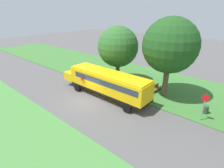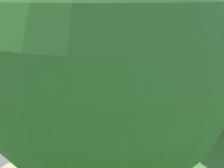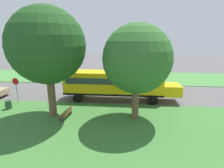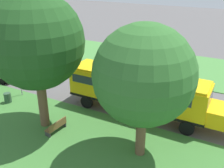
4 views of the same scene
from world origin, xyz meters
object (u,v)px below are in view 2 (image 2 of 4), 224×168
at_px(school_bus, 152,67).
at_px(park_bench, 219,115).
at_px(trash_bin, 163,163).
at_px(oak_tree_roadside_mid, 224,13).
at_px(stop_sign, 127,127).
at_px(oak_tree_far_end, 106,64).

distance_m(school_bus, park_bench, 6.58).
relative_size(park_bench, trash_bin, 1.82).
distance_m(oak_tree_roadside_mid, park_bench, 5.75).
relative_size(stop_sign, trash_bin, 3.04).
bearing_deg(trash_bin, stop_sign, 1.01).
distance_m(stop_sign, trash_bin, 2.02).
height_order(oak_tree_far_end, stop_sign, oak_tree_far_end).
bearing_deg(oak_tree_roadside_mid, school_bus, -45.37).
distance_m(oak_tree_far_end, trash_bin, 7.31).
bearing_deg(oak_tree_far_end, school_bus, -76.37).
bearing_deg(park_bench, oak_tree_roadside_mid, 84.34).
xyz_separation_m(oak_tree_roadside_mid, trash_bin, (1.33, 5.02, -5.65)).
height_order(oak_tree_far_end, park_bench, oak_tree_far_end).
bearing_deg(stop_sign, oak_tree_far_end, 107.01).
distance_m(oak_tree_roadside_mid, oak_tree_far_end, 10.37).
height_order(oak_tree_roadside_mid, park_bench, oak_tree_roadside_mid).
relative_size(oak_tree_far_end, park_bench, 4.96).
xyz_separation_m(park_bench, trash_bin, (1.45, 6.23, -0.02)).
distance_m(oak_tree_far_end, stop_sign, 6.65).
bearing_deg(oak_tree_far_end, trash_bin, -89.53).
relative_size(oak_tree_far_end, trash_bin, 9.01).
bearing_deg(stop_sign, school_bus, -78.16).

